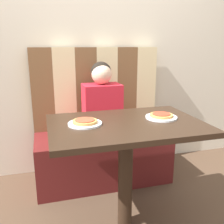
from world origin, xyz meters
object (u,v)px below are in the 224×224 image
at_px(person, 102,101).
at_px(pizza_right, 161,115).
at_px(plate_left, 85,124).
at_px(plate_right, 161,117).
at_px(pizza_left, 85,121).

height_order(person, pizza_right, person).
bearing_deg(plate_left, plate_right, 0.00).
xyz_separation_m(pizza_left, pizza_right, (0.53, 0.00, 0.00)).
bearing_deg(person, plate_left, -111.96).
relative_size(pizza_left, pizza_right, 1.00).
xyz_separation_m(plate_left, plate_right, (0.53, 0.00, 0.00)).
height_order(plate_right, pizza_right, pizza_right).
bearing_deg(plate_right, pizza_right, 0.00).
distance_m(pizza_left, pizza_right, 0.53).
distance_m(plate_right, pizza_left, 0.53).
xyz_separation_m(plate_left, pizza_left, (-0.00, 0.00, 0.02)).
height_order(plate_left, plate_right, same).
bearing_deg(pizza_right, plate_left, 180.00).
relative_size(plate_left, plate_right, 1.00).
bearing_deg(pizza_left, plate_right, 0.00).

